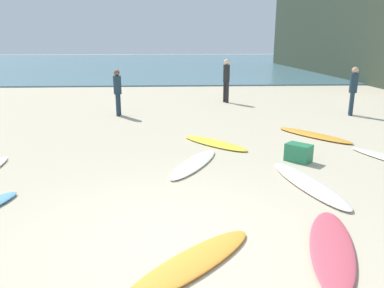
% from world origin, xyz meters
% --- Properties ---
extents(ground_plane, '(120.00, 120.00, 0.00)m').
position_xyz_m(ground_plane, '(0.00, 0.00, 0.00)').
color(ground_plane, beige).
extents(ocean_water, '(120.00, 40.00, 0.08)m').
position_xyz_m(ocean_water, '(0.00, 37.26, 0.04)').
color(ocean_water, slate).
rests_on(ocean_water, ground_plane).
extents(surfboard_0, '(1.94, 1.88, 0.08)m').
position_xyz_m(surfboard_0, '(0.28, -0.56, 0.04)').
color(surfboard_0, orange).
rests_on(surfboard_0, ground_plane).
extents(surfboard_4, '(1.47, 2.27, 0.07)m').
position_xyz_m(surfboard_4, '(0.52, 3.31, 0.03)').
color(surfboard_4, '#EAE8CC').
rests_on(surfboard_4, ground_plane).
extents(surfboard_5, '(1.85, 1.96, 0.07)m').
position_xyz_m(surfboard_5, '(1.17, 4.97, 0.04)').
color(surfboard_5, yellow).
rests_on(surfboard_5, ground_plane).
extents(surfboard_6, '(1.08, 2.60, 0.09)m').
position_xyz_m(surfboard_6, '(2.65, 1.96, 0.04)').
color(surfboard_6, white).
rests_on(surfboard_6, ground_plane).
extents(surfboard_8, '(1.84, 2.24, 0.09)m').
position_xyz_m(surfboard_8, '(4.12, 5.65, 0.04)').
color(surfboard_8, gold).
rests_on(surfboard_8, ground_plane).
extents(surfboard_9, '(1.26, 2.26, 0.08)m').
position_xyz_m(surfboard_9, '(2.18, -0.30, 0.04)').
color(surfboard_9, '#D24E5F').
rests_on(surfboard_9, ground_plane).
extents(beachgoer_near, '(0.36, 0.36, 1.75)m').
position_xyz_m(beachgoer_near, '(6.58, 8.62, 0.98)').
color(beachgoer_near, '#1E3342').
rests_on(beachgoer_near, ground_plane).
extents(beachgoer_mid, '(0.29, 0.34, 1.65)m').
position_xyz_m(beachgoer_mid, '(-1.91, 8.99, 0.92)').
color(beachgoer_mid, '#1E3342').
rests_on(beachgoer_mid, ground_plane).
extents(beachgoer_far, '(0.37, 0.37, 1.86)m').
position_xyz_m(beachgoer_far, '(2.39, 11.65, 1.05)').
color(beachgoer_far, black).
rests_on(beachgoer_far, ground_plane).
extents(beach_cooler, '(0.65, 0.65, 0.41)m').
position_xyz_m(beach_cooler, '(2.94, 3.45, 0.20)').
color(beach_cooler, '#287F51').
rests_on(beach_cooler, ground_plane).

